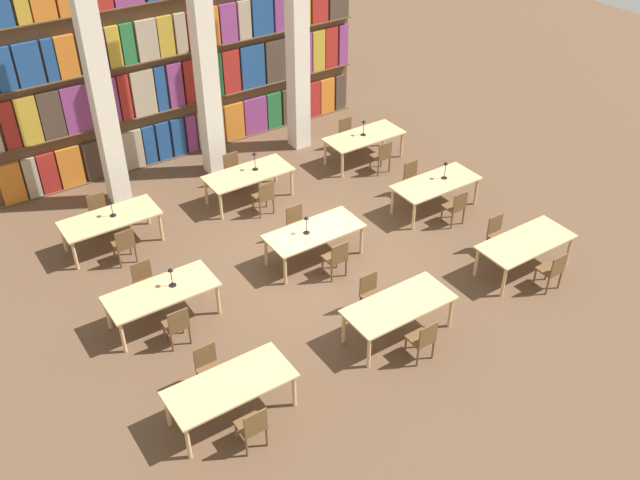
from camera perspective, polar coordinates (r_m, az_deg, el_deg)
ground_plane at (r=15.37m, az=-0.58°, el=-1.52°), size 40.00×40.00×0.00m
bookshelf_bank at (r=18.75m, az=-10.86°, el=14.08°), size 10.15×0.35×5.50m
pillar_left at (r=16.67m, az=-17.30°, el=11.86°), size 0.46×0.46×6.00m
pillar_center at (r=17.48m, az=-9.20°, el=14.08°), size 0.46×0.46×6.00m
pillar_right at (r=18.62m, az=-1.82°, el=15.84°), size 0.46×0.46×6.00m
reading_table_0 at (r=11.79m, az=-7.18°, el=-11.57°), size 2.08×0.93×0.74m
chair_0 at (r=11.47m, az=-5.42°, el=-14.59°), size 0.42×0.40×0.88m
chair_1 at (r=12.40m, az=-8.87°, el=-10.05°), size 0.42×0.40×0.88m
reading_table_1 at (r=13.20m, az=6.33°, el=-5.34°), size 2.08×0.93×0.74m
chair_2 at (r=12.89m, az=8.22°, el=-7.84°), size 0.42×0.40×0.88m
chair_3 at (r=13.73m, az=4.16°, el=-4.32°), size 0.42×0.40×0.88m
reading_table_2 at (r=15.28m, az=16.13°, el=-0.30°), size 2.08×0.93×0.74m
chair_4 at (r=15.02m, az=18.08°, el=-2.28°), size 0.42×0.40×0.88m
chair_5 at (r=15.76m, az=14.04°, el=0.46°), size 0.42×0.40×0.88m
reading_table_3 at (r=13.73m, az=-12.57°, el=-4.21°), size 2.08×0.93×0.74m
chair_6 at (r=13.30m, az=-11.37°, el=-6.65°), size 0.42×0.40×0.88m
chair_7 at (r=14.41m, az=-13.83°, el=-3.24°), size 0.42×0.40×0.88m
desk_lamp_0 at (r=13.59m, az=-11.84°, el=-2.66°), size 0.14×0.14×0.42m
reading_table_4 at (r=14.98m, az=-0.48°, el=0.52°), size 2.08×0.93×0.74m
chair_8 at (r=14.61m, az=1.31°, el=-1.42°), size 0.42×0.40×0.88m
chair_9 at (r=15.63m, az=-1.84°, el=1.33°), size 0.42×0.40×0.88m
desk_lamp_1 at (r=14.71m, az=-1.10°, el=1.48°), size 0.14×0.14×0.42m
reading_table_5 at (r=16.87m, az=9.25°, el=4.39°), size 2.08×0.93×0.74m
chair_10 at (r=16.49m, az=10.80°, el=2.65°), size 0.42×0.40×0.88m
chair_11 at (r=17.41m, az=7.46°, el=4.90°), size 0.42×0.40×0.88m
desk_lamp_2 at (r=16.87m, az=10.00°, el=5.76°), size 0.14×0.14×0.44m
reading_table_6 at (r=16.05m, az=-16.44°, el=1.53°), size 2.08×0.93×0.74m
chair_12 at (r=15.54m, az=-15.39°, el=-0.33°), size 0.42×0.40×0.88m
chair_13 at (r=16.77m, az=-17.22°, el=2.17°), size 0.42×0.40×0.88m
desk_lamp_3 at (r=15.88m, az=-16.39°, el=2.78°), size 0.14×0.14×0.45m
reading_table_7 at (r=17.10m, az=-5.75°, el=5.15°), size 2.08×0.93×0.74m
chair_14 at (r=16.62m, az=-4.49°, el=3.51°), size 0.42×0.40×0.88m
chair_15 at (r=17.77m, az=-6.93°, el=5.62°), size 0.42×0.40×0.88m
desk_lamp_4 at (r=17.03m, az=-5.25°, el=6.56°), size 0.14×0.14×0.47m
reading_table_8 at (r=18.75m, az=3.55°, el=8.15°), size 2.08×0.93×0.74m
chair_16 at (r=18.32m, az=4.97°, el=6.73°), size 0.42×0.40×0.88m
chair_17 at (r=19.38m, az=2.22°, el=8.52°), size 0.42×0.40×0.88m
desk_lamp_5 at (r=18.60m, az=3.52°, el=9.16°), size 0.14×0.14×0.43m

